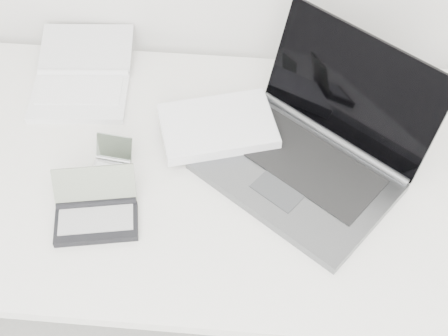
# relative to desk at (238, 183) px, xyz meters

# --- Properties ---
(desk) EXTENTS (1.60, 0.80, 0.73)m
(desk) POSITION_rel_desk_xyz_m (0.00, 0.00, 0.00)
(desk) COLOR white
(desk) RESTS_ON ground
(laptop_large) EXTENTS (0.67, 0.57, 0.28)m
(laptop_large) POSITION_rel_desk_xyz_m (0.12, 0.05, 0.09)
(laptop_large) COLOR #5E6063
(laptop_large) RESTS_ON desk
(netbook_open_white) EXTENTS (0.27, 0.34, 0.06)m
(netbook_open_white) POSITION_rel_desk_xyz_m (-0.43, 0.25, 0.06)
(netbook_open_white) COLOR white
(netbook_open_white) RESTS_ON desk
(pda_silver) EXTENTS (0.10, 0.11, 0.07)m
(pda_silver) POSITION_rel_desk_xyz_m (-0.30, -0.02, 0.06)
(pda_silver) COLOR silver
(pda_silver) RESTS_ON desk
(palmtop_charcoal) EXTENTS (0.21, 0.18, 0.09)m
(palmtop_charcoal) POSITION_rel_desk_xyz_m (-0.30, -0.16, 0.07)
(palmtop_charcoal) COLOR black
(palmtop_charcoal) RESTS_ON desk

